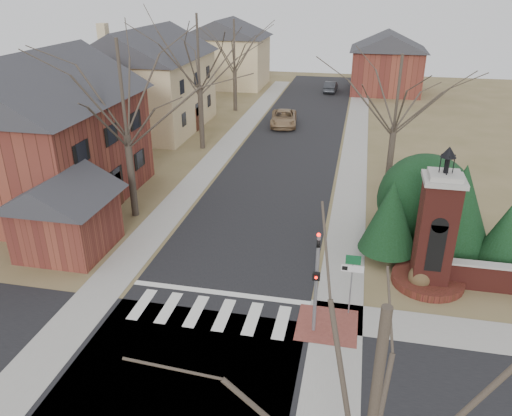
% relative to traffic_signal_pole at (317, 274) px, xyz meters
% --- Properties ---
extents(ground, '(120.00, 120.00, 0.00)m').
position_rel_traffic_signal_pole_xyz_m(ground, '(-4.30, -0.57, -2.59)').
color(ground, brown).
rests_on(ground, ground).
extents(main_street, '(8.00, 70.00, 0.01)m').
position_rel_traffic_signal_pole_xyz_m(main_street, '(-4.30, 21.43, -2.58)').
color(main_street, black).
rests_on(main_street, ground).
extents(cross_street, '(120.00, 8.00, 0.01)m').
position_rel_traffic_signal_pole_xyz_m(cross_street, '(-4.30, -3.57, -2.58)').
color(cross_street, black).
rests_on(cross_street, ground).
extents(crosswalk_zone, '(8.00, 2.20, 0.02)m').
position_rel_traffic_signal_pole_xyz_m(crosswalk_zone, '(-4.30, 0.23, -2.58)').
color(crosswalk_zone, silver).
rests_on(crosswalk_zone, ground).
extents(stop_bar, '(8.00, 0.35, 0.02)m').
position_rel_traffic_signal_pole_xyz_m(stop_bar, '(-4.30, 1.73, -2.58)').
color(stop_bar, silver).
rests_on(stop_bar, ground).
extents(sidewalk_right_main, '(2.00, 60.00, 0.02)m').
position_rel_traffic_signal_pole_xyz_m(sidewalk_right_main, '(0.90, 21.43, -2.58)').
color(sidewalk_right_main, gray).
rests_on(sidewalk_right_main, ground).
extents(sidewalk_left, '(2.00, 60.00, 0.02)m').
position_rel_traffic_signal_pole_xyz_m(sidewalk_left, '(-9.50, 21.43, -2.58)').
color(sidewalk_left, gray).
rests_on(sidewalk_left, ground).
extents(curb_apron, '(2.40, 2.40, 0.02)m').
position_rel_traffic_signal_pole_xyz_m(curb_apron, '(0.50, 0.43, -2.57)').
color(curb_apron, brown).
rests_on(curb_apron, ground).
extents(traffic_signal_pole, '(0.28, 0.41, 4.50)m').
position_rel_traffic_signal_pole_xyz_m(traffic_signal_pole, '(0.00, 0.00, 0.00)').
color(traffic_signal_pole, slate).
rests_on(traffic_signal_pole, ground).
extents(sign_post, '(0.90, 0.07, 2.75)m').
position_rel_traffic_signal_pole_xyz_m(sign_post, '(1.29, 1.41, -0.64)').
color(sign_post, slate).
rests_on(sign_post, ground).
extents(brick_gate_monument, '(3.20, 3.20, 6.47)m').
position_rel_traffic_signal_pole_xyz_m(brick_gate_monument, '(4.70, 4.42, -0.42)').
color(brick_gate_monument, '#5E221B').
rests_on(brick_gate_monument, ground).
extents(house_brick_left, '(9.80, 11.80, 9.42)m').
position_rel_traffic_signal_pole_xyz_m(house_brick_left, '(-17.31, 9.42, 2.07)').
color(house_brick_left, brown).
rests_on(house_brick_left, ground).
extents(house_stucco_left, '(9.80, 12.80, 9.28)m').
position_rel_traffic_signal_pole_xyz_m(house_stucco_left, '(-17.80, 26.42, 2.01)').
color(house_stucco_left, beige).
rests_on(house_stucco_left, ground).
extents(garage_left, '(4.80, 4.80, 4.29)m').
position_rel_traffic_signal_pole_xyz_m(garage_left, '(-12.82, 3.92, -0.35)').
color(garage_left, brown).
rests_on(garage_left, ground).
extents(house_distant_left, '(10.80, 8.80, 8.53)m').
position_rel_traffic_signal_pole_xyz_m(house_distant_left, '(-16.31, 47.42, 1.66)').
color(house_distant_left, beige).
rests_on(house_distant_left, ground).
extents(house_distant_right, '(8.80, 8.80, 7.30)m').
position_rel_traffic_signal_pole_xyz_m(house_distant_right, '(3.69, 47.42, 1.06)').
color(house_distant_right, brown).
rests_on(house_distant_right, ground).
extents(evergreen_near, '(2.80, 2.80, 4.10)m').
position_rel_traffic_signal_pole_xyz_m(evergreen_near, '(2.90, 6.43, -0.29)').
color(evergreen_near, '#473D33').
rests_on(evergreen_near, ground).
extents(evergreen_mid, '(3.40, 3.40, 4.70)m').
position_rel_traffic_signal_pole_xyz_m(evergreen_mid, '(6.20, 7.63, 0.01)').
color(evergreen_mid, '#473D33').
rests_on(evergreen_mid, ground).
extents(evergreen_far, '(2.40, 2.40, 3.30)m').
position_rel_traffic_signal_pole_xyz_m(evergreen_far, '(8.20, 6.63, -0.69)').
color(evergreen_far, '#473D33').
rests_on(evergreen_far, ground).
extents(evergreen_mass, '(4.80, 4.80, 4.80)m').
position_rel_traffic_signal_pole_xyz_m(evergreen_mass, '(4.70, 8.93, -0.19)').
color(evergreen_mass, black).
rests_on(evergreen_mass, ground).
extents(bare_tree_0, '(8.05, 8.05, 11.15)m').
position_rel_traffic_signal_pole_xyz_m(bare_tree_0, '(-11.30, 8.43, 5.11)').
color(bare_tree_0, '#473D33').
rests_on(bare_tree_0, ground).
extents(bare_tree_1, '(8.40, 8.40, 11.64)m').
position_rel_traffic_signal_pole_xyz_m(bare_tree_1, '(-11.30, 21.43, 5.44)').
color(bare_tree_1, '#473D33').
rests_on(bare_tree_1, ground).
extents(bare_tree_2, '(7.35, 7.35, 10.19)m').
position_rel_traffic_signal_pole_xyz_m(bare_tree_2, '(-11.80, 34.43, 4.44)').
color(bare_tree_2, '#473D33').
rests_on(bare_tree_2, ground).
extents(bare_tree_3, '(7.00, 7.00, 9.70)m').
position_rel_traffic_signal_pole_xyz_m(bare_tree_3, '(3.20, 15.43, 4.10)').
color(bare_tree_3, '#473D33').
rests_on(bare_tree_3, ground).
extents(bare_tree_4, '(6.65, 6.65, 9.21)m').
position_rel_traffic_signal_pole_xyz_m(bare_tree_4, '(1.70, -9.57, 3.77)').
color(bare_tree_4, '#473D33').
rests_on(bare_tree_4, ground).
extents(pickup_truck, '(2.93, 5.31, 1.41)m').
position_rel_traffic_signal_pole_xyz_m(pickup_truck, '(-5.90, 29.57, -1.88)').
color(pickup_truck, '#957551').
rests_on(pickup_truck, ground).
extents(distant_car, '(1.56, 3.97, 1.29)m').
position_rel_traffic_signal_pole_xyz_m(distant_car, '(-2.70, 45.95, -1.94)').
color(distant_car, '#2F3236').
rests_on(distant_car, ground).
extents(dry_shrub_left, '(1.03, 1.03, 1.03)m').
position_rel_traffic_signal_pole_xyz_m(dry_shrub_left, '(4.30, 4.03, -2.07)').
color(dry_shrub_left, brown).
rests_on(dry_shrub_left, ground).
extents(dry_shrub_right, '(0.68, 0.68, 0.68)m').
position_rel_traffic_signal_pole_xyz_m(dry_shrub_right, '(5.00, 4.03, -2.25)').
color(dry_shrub_right, brown).
rests_on(dry_shrub_right, ground).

